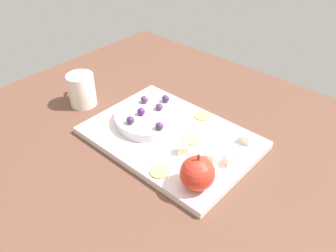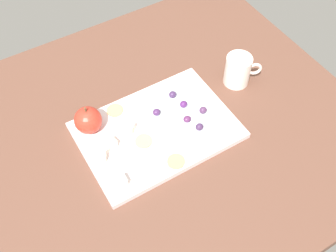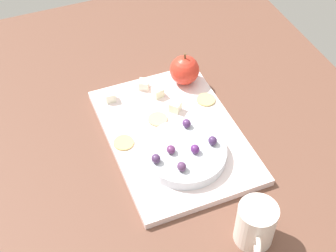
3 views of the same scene
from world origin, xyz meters
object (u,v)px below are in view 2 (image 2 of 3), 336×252
Objects in this scene: cheese_cube_3 at (130,128)px; cup at (238,70)px; cheese_cube_2 at (122,181)px; grape_0 at (203,110)px; grape_3 at (187,119)px; platter at (157,130)px; grape_4 at (173,95)px; cheese_cube_0 at (102,156)px; serving_dish at (182,116)px; cheese_cube_1 at (112,144)px; cracker_0 at (115,110)px; cracker_2 at (144,141)px; cracker_1 at (176,161)px; grape_5 at (184,105)px; grape_1 at (199,127)px; apple_whole at (88,120)px; grape_2 at (157,112)px.

cheese_cube_3 is 33.82cm from cup.
cheese_cube_3 is (8.48, 12.30, 0.00)cm from cheese_cube_2.
grape_0 is 1.00× the size of grape_3.
platter is 19.49× the size of grape_0.
cheese_cube_0 is at bearing -165.18° from grape_4.
grape_3 is at bearing -177.29° from grape_0.
cheese_cube_3 is at bearing 165.46° from serving_dish.
cheese_cube_2 and cheese_cube_3 have the same top height.
cracker_0 is at bearing 60.28° from cheese_cube_1.
cracker_2 is at bearing 38.01° from cheese_cube_2.
cracker_2 is (1.66, -12.27, 0.00)cm from cracker_0.
grape_3 reaches higher than cracker_1.
grape_5 is 0.20× the size of cup.
cheese_cube_2 is at bearing -83.59° from cheese_cube_0.
cup is at bearing 12.04° from serving_dish.
cheese_cube_2 is at bearing -173.75° from grape_1.
cup reaches higher than cracker_1.
grape_1 is (0.77, -6.44, 2.08)cm from serving_dish.
cracker_2 is 13.96cm from grape_1.
grape_5 is (22.66, -7.90, -0.21)cm from apple_whole.
grape_0 is 11.54cm from grape_2.
grape_2 is at bearing 133.39° from grape_3.
platter is 19.49× the size of grape_2.
grape_1 is (22.10, -15.53, -0.17)cm from apple_whole.
serving_dish is (7.05, -0.51, 1.97)cm from platter.
cheese_cube_0 reaches higher than platter.
apple_whole is 0.70× the size of cup.
grape_1 reaches higher than cheese_cube_1.
grape_1 and grape_5 have the same top height.
grape_0 is at bearing -28.11° from grape_2.
platter is 19.49× the size of grape_1.
apple_whole is at bearing 149.01° from platter.
grape_2 reaches higher than grape_3.
serving_dish is at bearing -14.54° from cheese_cube_3.
apple_whole is at bearing -166.03° from cracker_0.
grape_3 is 0.20× the size of cup.
cracker_1 is at bearing -55.60° from apple_whole.
cheese_cube_0 is at bearing -128.34° from cracker_0.
cheese_cube_3 is (5.86, 2.05, 0.00)cm from cheese_cube_1.
cup reaches higher than grape_2.
serving_dish is 3.97× the size of cracker_0.
cheese_cube_1 is 1.14× the size of grape_2.
grape_3 is 8.60cm from grape_4.
cracker_1 is 32.34cm from cup.
cracker_0 is at bearing 121.42° from platter.
cup is (19.98, -1.30, -0.51)cm from grape_4.
cheese_cube_2 reaches higher than cracker_0.
cracker_1 is 18.42cm from grape_4.
grape_0 is 1.00× the size of grape_1.
cheese_cube_2 is at bearing -162.53° from cup.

